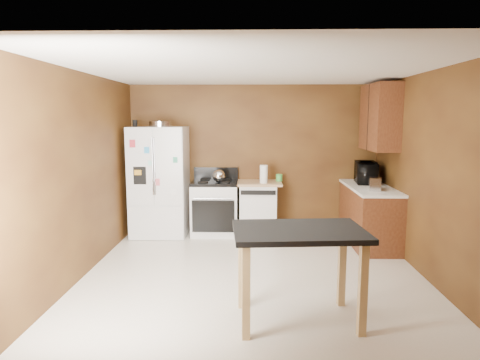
{
  "coord_description": "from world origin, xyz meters",
  "views": [
    {
      "loc": [
        -0.03,
        -5.09,
        1.94
      ],
      "look_at": [
        -0.19,
        0.85,
        1.08
      ],
      "focal_mm": 32.0,
      "sensor_mm": 36.0,
      "label": 1
    }
  ],
  "objects_px": {
    "paper_towel": "(264,174)",
    "microwave": "(366,173)",
    "gas_range": "(215,207)",
    "roasting_pan": "(160,124)",
    "refrigerator": "(160,181)",
    "dishwasher": "(258,207)",
    "green_canister": "(279,178)",
    "island": "(299,243)",
    "kettle": "(219,176)",
    "toaster": "(375,184)",
    "pen_cup": "(135,123)"
  },
  "relations": [
    {
      "from": "paper_towel",
      "to": "microwave",
      "type": "height_order",
      "value": "microwave"
    },
    {
      "from": "kettle",
      "to": "microwave",
      "type": "relative_size",
      "value": 0.37
    },
    {
      "from": "roasting_pan",
      "to": "dishwasher",
      "type": "xyz_separation_m",
      "value": [
        1.59,
        0.09,
        -1.39
      ]
    },
    {
      "from": "toaster",
      "to": "island",
      "type": "height_order",
      "value": "toaster"
    },
    {
      "from": "toaster",
      "to": "island",
      "type": "distance_m",
      "value": 2.65
    },
    {
      "from": "pen_cup",
      "to": "dishwasher",
      "type": "bearing_deg",
      "value": 3.66
    },
    {
      "from": "dishwasher",
      "to": "kettle",
      "type": "bearing_deg",
      "value": -166.97
    },
    {
      "from": "paper_towel",
      "to": "refrigerator",
      "type": "xyz_separation_m",
      "value": [
        -1.72,
        0.05,
        -0.14
      ]
    },
    {
      "from": "kettle",
      "to": "gas_range",
      "type": "bearing_deg",
      "value": 122.94
    },
    {
      "from": "refrigerator",
      "to": "island",
      "type": "xyz_separation_m",
      "value": [
        1.97,
        -3.04,
        -0.13
      ]
    },
    {
      "from": "gas_range",
      "to": "dishwasher",
      "type": "height_order",
      "value": "gas_range"
    },
    {
      "from": "green_canister",
      "to": "refrigerator",
      "type": "xyz_separation_m",
      "value": [
        -1.99,
        -0.17,
        -0.05
      ]
    },
    {
      "from": "pen_cup",
      "to": "gas_range",
      "type": "xyz_separation_m",
      "value": [
        1.28,
        0.1,
        -1.39
      ]
    },
    {
      "from": "roasting_pan",
      "to": "island",
      "type": "xyz_separation_m",
      "value": [
        1.93,
        -3.04,
        -1.08
      ]
    },
    {
      "from": "gas_range",
      "to": "island",
      "type": "xyz_separation_m",
      "value": [
        1.06,
        -3.1,
        0.31
      ]
    },
    {
      "from": "refrigerator",
      "to": "gas_range",
      "type": "xyz_separation_m",
      "value": [
        0.91,
        0.06,
        -0.44
      ]
    },
    {
      "from": "kettle",
      "to": "refrigerator",
      "type": "bearing_deg",
      "value": 176.35
    },
    {
      "from": "green_canister",
      "to": "island",
      "type": "relative_size",
      "value": 0.09
    },
    {
      "from": "paper_towel",
      "to": "island",
      "type": "xyz_separation_m",
      "value": [
        0.25,
        -2.99,
        -0.27
      ]
    },
    {
      "from": "roasting_pan",
      "to": "island",
      "type": "bearing_deg",
      "value": -57.51
    },
    {
      "from": "refrigerator",
      "to": "dishwasher",
      "type": "relative_size",
      "value": 2.02
    },
    {
      "from": "kettle",
      "to": "toaster",
      "type": "relative_size",
      "value": 0.81
    },
    {
      "from": "green_canister",
      "to": "island",
      "type": "bearing_deg",
      "value": -90.27
    },
    {
      "from": "refrigerator",
      "to": "roasting_pan",
      "type": "bearing_deg",
      "value": -2.93
    },
    {
      "from": "dishwasher",
      "to": "roasting_pan",
      "type": "bearing_deg",
      "value": -176.88
    },
    {
      "from": "microwave",
      "to": "gas_range",
      "type": "bearing_deg",
      "value": 92.84
    },
    {
      "from": "roasting_pan",
      "to": "microwave",
      "type": "bearing_deg",
      "value": -1.19
    },
    {
      "from": "island",
      "to": "kettle",
      "type": "bearing_deg",
      "value": 108.24
    },
    {
      "from": "roasting_pan",
      "to": "pen_cup",
      "type": "height_order",
      "value": "pen_cup"
    },
    {
      "from": "kettle",
      "to": "island",
      "type": "bearing_deg",
      "value": -71.76
    },
    {
      "from": "refrigerator",
      "to": "island",
      "type": "distance_m",
      "value": 3.63
    },
    {
      "from": "roasting_pan",
      "to": "island",
      "type": "relative_size",
      "value": 0.28
    },
    {
      "from": "refrigerator",
      "to": "dishwasher",
      "type": "distance_m",
      "value": 1.69
    },
    {
      "from": "green_canister",
      "to": "refrigerator",
      "type": "distance_m",
      "value": 1.99
    },
    {
      "from": "island",
      "to": "refrigerator",
      "type": "bearing_deg",
      "value": 122.97
    },
    {
      "from": "paper_towel",
      "to": "gas_range",
      "type": "bearing_deg",
      "value": 172.08
    },
    {
      "from": "roasting_pan",
      "to": "gas_range",
      "type": "bearing_deg",
      "value": 4.1
    },
    {
      "from": "gas_range",
      "to": "roasting_pan",
      "type": "bearing_deg",
      "value": -175.9
    },
    {
      "from": "kettle",
      "to": "paper_towel",
      "type": "xyz_separation_m",
      "value": [
        0.73,
        0.01,
        0.03
      ]
    },
    {
      "from": "pen_cup",
      "to": "kettle",
      "type": "xyz_separation_m",
      "value": [
        1.36,
        -0.02,
        -0.85
      ]
    },
    {
      "from": "toaster",
      "to": "island",
      "type": "relative_size",
      "value": 0.2
    },
    {
      "from": "pen_cup",
      "to": "dishwasher",
      "type": "distance_m",
      "value": 2.44
    },
    {
      "from": "gas_range",
      "to": "kettle",
      "type": "bearing_deg",
      "value": -57.06
    },
    {
      "from": "dishwasher",
      "to": "island",
      "type": "xyz_separation_m",
      "value": [
        0.34,
        -3.12,
        0.32
      ]
    },
    {
      "from": "refrigerator",
      "to": "dishwasher",
      "type": "height_order",
      "value": "refrigerator"
    },
    {
      "from": "island",
      "to": "gas_range",
      "type": "bearing_deg",
      "value": 108.9
    },
    {
      "from": "paper_towel",
      "to": "green_canister",
      "type": "height_order",
      "value": "paper_towel"
    },
    {
      "from": "microwave",
      "to": "paper_towel",
      "type": "bearing_deg",
      "value": 95.24
    },
    {
      "from": "refrigerator",
      "to": "kettle",
      "type": "bearing_deg",
      "value": -3.65
    },
    {
      "from": "roasting_pan",
      "to": "pen_cup",
      "type": "bearing_deg",
      "value": -174.22
    }
  ]
}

